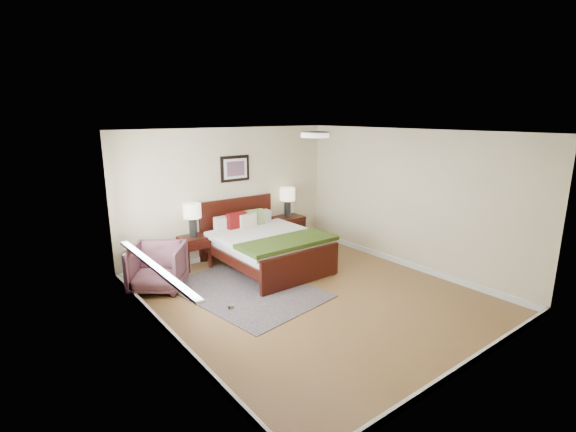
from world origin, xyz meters
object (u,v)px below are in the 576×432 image
at_px(armchair, 158,268).
at_px(lamp_left, 192,214).
at_px(nightstand_left, 194,243).
at_px(nightstand_right, 288,228).
at_px(rug_persian, 246,290).
at_px(bed, 265,240).
at_px(lamp_right, 287,197).

bearing_deg(armchair, lamp_left, 69.89).
relative_size(nightstand_left, nightstand_right, 0.91).
height_order(armchair, rug_persian, armchair).
xyz_separation_m(bed, nightstand_left, (-1.03, 0.78, -0.06)).
bearing_deg(nightstand_right, bed, -144.98).
bearing_deg(lamp_right, armchair, -169.22).
xyz_separation_m(bed, armchair, (-1.93, 0.22, -0.15)).
bearing_deg(bed, lamp_right, 35.45).
bearing_deg(nightstand_left, lamp_right, 0.55).
height_order(bed, lamp_left, lamp_left).
distance_m(bed, nightstand_left, 1.29).
bearing_deg(bed, nightstand_left, 142.86).
bearing_deg(nightstand_left, nightstand_right, 0.22).
distance_m(nightstand_left, lamp_left, 0.54).
height_order(nightstand_left, lamp_left, lamp_left).
distance_m(lamp_left, lamp_right, 2.15).
distance_m(nightstand_right, lamp_right, 0.68).
bearing_deg(rug_persian, nightstand_right, 27.98).
bearing_deg(nightstand_right, rug_persian, -143.38).
bearing_deg(rug_persian, nightstand_left, 88.71).
xyz_separation_m(nightstand_left, armchair, (-0.90, -0.56, -0.09)).
height_order(nightstand_right, lamp_left, lamp_left).
height_order(nightstand_left, nightstand_right, nightstand_right).
bearing_deg(armchair, bed, 30.65).
xyz_separation_m(nightstand_right, rug_persian, (-1.96, -1.46, -0.37)).
bearing_deg(nightstand_left, rug_persian, -82.65).
distance_m(nightstand_left, rug_persian, 1.53).
bearing_deg(lamp_left, nightstand_right, -0.34).
height_order(bed, armchair, bed).
height_order(nightstand_left, armchair, armchair).
xyz_separation_m(bed, nightstand_right, (1.12, 0.78, -0.14)).
height_order(nightstand_right, rug_persian, nightstand_right).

